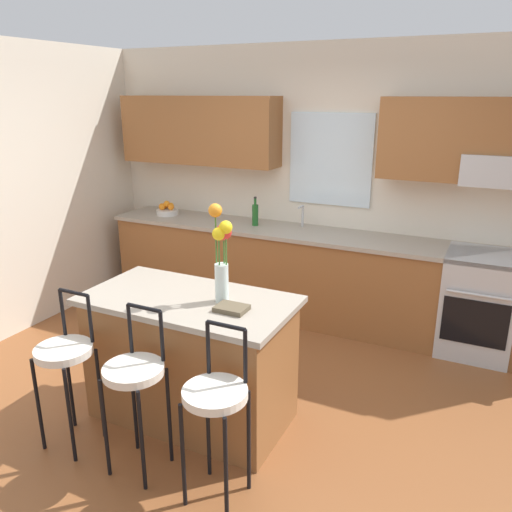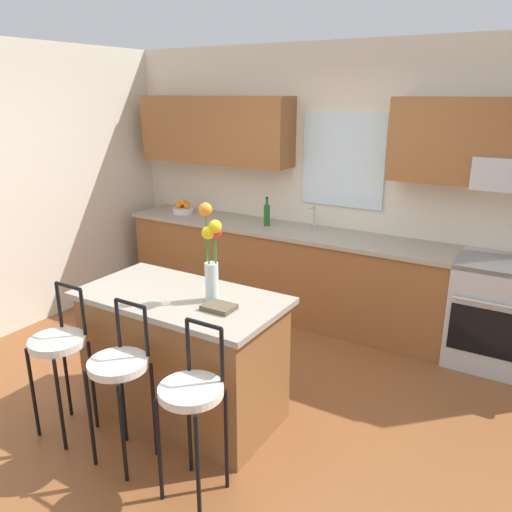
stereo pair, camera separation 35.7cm
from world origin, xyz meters
name	(u,v)px [view 1 (the left image)]	position (x,y,z in m)	size (l,w,h in m)	color
ground_plane	(239,405)	(0.00, 0.00, 0.00)	(14.00, 14.00, 0.00)	brown
wall_left	(8,192)	(-2.56, 0.30, 1.35)	(0.12, 4.60, 2.70)	beige
back_wall_assembly	(333,169)	(0.03, 1.98, 1.51)	(5.60, 0.50, 2.70)	beige
counter_run	(316,276)	(0.00, 1.70, 0.47)	(4.56, 0.64, 0.92)	brown
sink_faucet	(302,214)	(-0.23, 1.84, 1.06)	(0.02, 0.13, 0.23)	#B7BABC
oven_range	(478,304)	(1.51, 1.68, 0.46)	(0.60, 0.64, 0.92)	#B7BABC
kitchen_island	(191,358)	(-0.25, -0.25, 0.46)	(1.43, 0.76, 0.92)	brown
bar_stool_near	(65,357)	(-0.80, -0.84, 0.64)	(0.36, 0.36, 1.04)	black
bar_stool_middle	(135,377)	(-0.25, -0.84, 0.64)	(0.36, 0.36, 1.04)	black
bar_stool_far	(216,401)	(0.30, -0.84, 0.64)	(0.36, 0.36, 1.04)	black
flower_vase	(221,250)	(-0.01, -0.20, 1.27)	(0.17, 0.14, 0.65)	silver
cookbook	(232,308)	(0.12, -0.31, 0.94)	(0.20, 0.15, 0.03)	brown
fruit_bowl_oranges	(167,210)	(-1.79, 1.70, 0.97)	(0.24, 0.24, 0.16)	silver
bottle_olive_oil	(255,214)	(-0.69, 1.70, 1.04)	(0.06, 0.06, 0.30)	#1E5923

